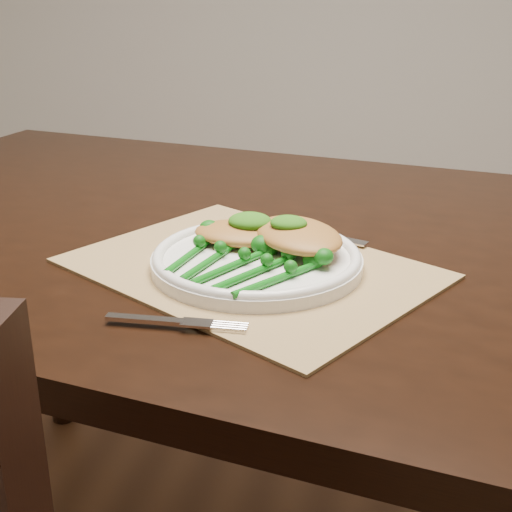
% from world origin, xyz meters
% --- Properties ---
extents(dining_table, '(1.73, 1.16, 0.75)m').
position_xyz_m(dining_table, '(-0.11, -0.10, 0.38)').
color(dining_table, black).
rests_on(dining_table, ground).
extents(placemat, '(0.52, 0.48, 0.00)m').
position_xyz_m(placemat, '(-0.13, -0.25, 0.75)').
color(placemat, '#987A4D').
rests_on(placemat, dining_table).
extents(dinner_plate, '(0.26, 0.26, 0.02)m').
position_xyz_m(dinner_plate, '(-0.12, -0.25, 0.77)').
color(dinner_plate, white).
rests_on(dinner_plate, placemat).
extents(knife, '(0.19, 0.08, 0.01)m').
position_xyz_m(knife, '(-0.10, -0.11, 0.76)').
color(knife, silver).
rests_on(knife, placemat).
extents(fork, '(0.15, 0.02, 0.00)m').
position_xyz_m(fork, '(-0.16, -0.42, 0.76)').
color(fork, silver).
rests_on(fork, placemat).
extents(chicken_fillet_left, '(0.13, 0.09, 0.02)m').
position_xyz_m(chicken_fillet_left, '(-0.15, -0.20, 0.78)').
color(chicken_fillet_left, '#A97131').
rests_on(chicken_fillet_left, dinner_plate).
extents(chicken_fillet_right, '(0.16, 0.17, 0.03)m').
position_xyz_m(chicken_fillet_right, '(-0.07, -0.22, 0.79)').
color(chicken_fillet_right, '#A97131').
rests_on(chicken_fillet_right, dinner_plate).
extents(pesto_dollop_left, '(0.06, 0.05, 0.02)m').
position_xyz_m(pesto_dollop_left, '(-0.14, -0.20, 0.80)').
color(pesto_dollop_left, '#194D0B').
rests_on(pesto_dollop_left, chicken_fillet_left).
extents(pesto_dollop_right, '(0.05, 0.04, 0.02)m').
position_xyz_m(pesto_dollop_right, '(-0.08, -0.22, 0.80)').
color(pesto_dollop_right, '#194D0B').
rests_on(pesto_dollop_right, chicken_fillet_right).
extents(broccolini_bundle, '(0.21, 0.22, 0.04)m').
position_xyz_m(broccolini_bundle, '(-0.14, -0.29, 0.77)').
color(broccolini_bundle, '#0B570F').
rests_on(broccolini_bundle, dinner_plate).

